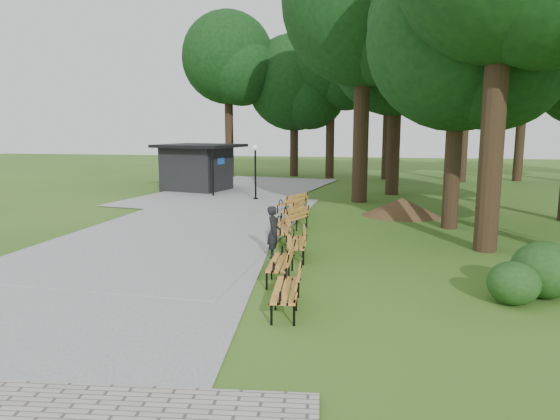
% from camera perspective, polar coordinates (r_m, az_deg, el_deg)
% --- Properties ---
extents(ground, '(100.00, 100.00, 0.00)m').
position_cam_1_polar(ground, '(15.96, -0.57, -4.41)').
color(ground, '#335D1A').
rests_on(ground, ground).
extents(path, '(12.00, 38.00, 0.06)m').
position_cam_1_polar(path, '(19.87, -10.29, -1.72)').
color(path, gray).
rests_on(path, ground).
extents(person, '(0.44, 0.60, 1.54)m').
position_cam_1_polar(person, '(14.75, -0.75, -2.51)').
color(person, black).
rests_on(person, ground).
extents(kiosk, '(5.26, 4.83, 2.80)m').
position_cam_1_polar(kiosk, '(30.82, -9.45, 4.79)').
color(kiosk, black).
rests_on(kiosk, ground).
extents(lamp_post, '(0.32, 0.32, 2.93)m').
position_cam_1_polar(lamp_post, '(26.41, -2.82, 5.72)').
color(lamp_post, black).
rests_on(lamp_post, ground).
extents(dirt_mound, '(2.82, 2.82, 0.79)m').
position_cam_1_polar(dirt_mound, '(22.34, 13.65, 0.34)').
color(dirt_mound, '#47301C').
rests_on(dirt_mound, ground).
extents(bench_0, '(0.82, 1.95, 0.88)m').
position_cam_1_polar(bench_0, '(10.62, 0.67, -9.09)').
color(bench_0, orange).
rests_on(bench_0, ground).
extents(bench_1, '(0.75, 1.93, 0.88)m').
position_cam_1_polar(bench_1, '(12.68, 0.02, -6.02)').
color(bench_1, orange).
rests_on(bench_1, ground).
extents(bench_2, '(0.93, 1.98, 0.88)m').
position_cam_1_polar(bench_2, '(14.81, 1.77, -3.76)').
color(bench_2, orange).
rests_on(bench_2, ground).
extents(bench_3, '(1.10, 2.00, 0.88)m').
position_cam_1_polar(bench_3, '(16.72, -0.01, -2.23)').
color(bench_3, orange).
rests_on(bench_3, ground).
extents(bench_4, '(1.25, 2.00, 0.88)m').
position_cam_1_polar(bench_4, '(18.68, 1.31, -1.00)').
color(bench_4, orange).
rests_on(bench_4, ground).
extents(bench_5, '(0.94, 1.98, 0.88)m').
position_cam_1_polar(bench_5, '(20.79, 1.49, 0.07)').
color(bench_5, orange).
rests_on(bench_5, ground).
extents(bench_6, '(1.38, 1.99, 0.88)m').
position_cam_1_polar(bench_6, '(22.60, 1.38, 0.82)').
color(bench_6, orange).
rests_on(bench_6, ground).
extents(lawn_tree_1, '(6.64, 6.64, 10.28)m').
position_cam_1_polar(lawn_tree_1, '(20.13, 19.70, 17.78)').
color(lawn_tree_1, black).
rests_on(lawn_tree_1, ground).
extents(lawn_tree_2, '(8.07, 8.07, 13.82)m').
position_cam_1_polar(lawn_tree_2, '(26.59, 9.54, 22.14)').
color(lawn_tree_2, black).
rests_on(lawn_tree_2, ground).
extents(lawn_tree_4, '(7.42, 7.42, 11.82)m').
position_cam_1_polar(lawn_tree_4, '(29.52, 13.12, 17.45)').
color(lawn_tree_4, black).
rests_on(lawn_tree_4, ground).
extents(tree_backdrop, '(37.11, 9.41, 16.46)m').
position_cam_1_polar(tree_backdrop, '(38.46, 16.91, 15.60)').
color(tree_backdrop, black).
rests_on(tree_backdrop, ground).
extents(shrub_0, '(1.49, 1.49, 1.27)m').
position_cam_1_polar(shrub_0, '(13.02, 27.67, -8.72)').
color(shrub_0, '#193D14').
rests_on(shrub_0, ground).
extents(shrub_2, '(1.11, 1.11, 0.94)m').
position_cam_1_polar(shrub_2, '(12.23, 24.81, -9.65)').
color(shrub_2, '#193D14').
rests_on(shrub_2, ground).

